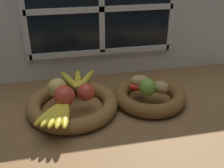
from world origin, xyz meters
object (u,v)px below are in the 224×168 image
apple_red_front (64,96)px  banana_bunch_front (59,113)px  apple_red_right (86,92)px  fruit_bowl_left (72,104)px  lime_near (148,87)px  fruit_bowl_right (149,96)px  apple_golden_left (57,88)px  chili_pepper (148,90)px  potato_small (160,87)px  potato_oblong (140,81)px  banana_bunch_back (78,80)px

apple_red_front → banana_bunch_front: bearing=-110.2°
apple_red_front → apple_red_right: (7.75, 2.06, -0.42)cm
fruit_bowl_left → lime_near: 28.48cm
fruit_bowl_left → fruit_bowl_right: size_ratio=1.20×
apple_golden_left → chili_pepper: (33.34, -3.92, -2.48)cm
chili_pepper → lime_near: bearing=-88.0°
apple_golden_left → potato_small: 38.18cm
lime_near → apple_red_front: bearing=-177.8°
apple_golden_left → banana_bunch_front: 13.36cm
apple_red_front → potato_oblong: bearing=14.0°
fruit_bowl_right → apple_red_front: size_ratio=3.82×
lime_near → chili_pepper: bearing=60.6°
apple_golden_left → potato_oblong: apple_golden_left is taller
banana_bunch_back → lime_near: lime_near is taller
chili_pepper → fruit_bowl_left: bearing=-152.9°
banana_bunch_front → fruit_bowl_left: bearing=65.6°
fruit_bowl_left → chili_pepper: bearing=-4.3°
apple_red_front → apple_golden_left: size_ratio=1.01×
fruit_bowl_right → fruit_bowl_left: bearing=180.0°
apple_red_front → banana_bunch_back: bearing=69.4°
fruit_bowl_right → potato_oblong: 6.85cm
banana_bunch_front → banana_bunch_back: same height
fruit_bowl_right → banana_bunch_front: bearing=-162.1°
fruit_bowl_right → potato_oblong: (-3.32, 2.59, 5.40)cm
banana_bunch_front → banana_bunch_back: (8.59, 22.96, -0.04)cm
fruit_bowl_left → apple_golden_left: (-4.91, 1.80, 6.49)cm
potato_small → chili_pepper: size_ratio=0.47×
fruit_bowl_right → banana_bunch_back: 29.29cm
apple_red_right → banana_bunch_front: (-10.19, -8.68, -1.86)cm
fruit_bowl_right → apple_red_front: 33.70cm
banana_bunch_back → potato_oblong: potato_oblong is taller
fruit_bowl_right → potato_small: 6.60cm
apple_red_right → apple_golden_left: bearing=155.6°
apple_red_right → potato_small: apple_red_right is taller
potato_small → potato_oblong: potato_oblong is taller
apple_golden_left → banana_bunch_front: size_ratio=0.41×
lime_near → fruit_bowl_right: bearing=56.3°
lime_near → banana_bunch_back: bearing=147.9°
potato_oblong → lime_near: size_ratio=1.20×
fruit_bowl_left → potato_small: size_ratio=5.28×
banana_bunch_front → lime_near: bearing=13.4°
apple_red_right → banana_bunch_back: bearing=96.4°
apple_red_front → apple_golden_left: same height
chili_pepper → banana_bunch_front: bearing=-133.3°
fruit_bowl_right → apple_red_right: 25.85cm
banana_bunch_front → chili_pepper: size_ratio=1.31×
apple_red_right → potato_oblong: size_ratio=0.86×
apple_golden_left → chili_pepper: bearing=-6.7°
chili_pepper → fruit_bowl_right: bearing=84.9°
banana_bunch_front → lime_near: 33.73cm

